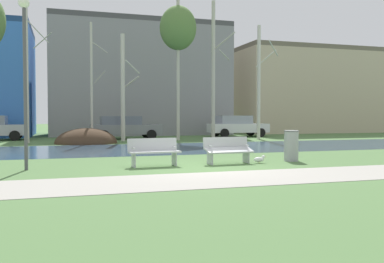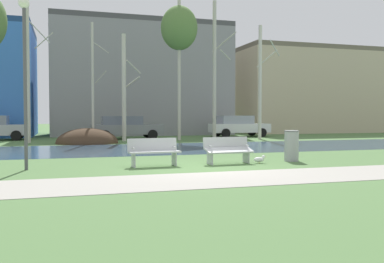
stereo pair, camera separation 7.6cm
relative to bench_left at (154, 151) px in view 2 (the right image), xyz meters
name	(u,v)px [view 2 (the right image)]	position (x,y,z in m)	size (l,w,h in m)	color
ground_plane	(142,145)	(1.25, 9.15, -0.47)	(120.00, 120.00, 0.00)	#4C703D
paved_path_strip	(228,179)	(1.25, -3.13, -0.47)	(60.00, 2.51, 0.01)	#9E998E
river_band	(150,149)	(1.25, 6.83, -0.47)	(80.00, 6.97, 0.01)	#2D475B
soil_mound	(87,143)	(-1.43, 11.63, -0.47)	(3.47, 2.85, 1.74)	#423021
bench_left	(154,151)	(0.00, 0.00, 0.00)	(1.63, 0.66, 0.87)	#B2B5B7
bench_right	(228,149)	(2.48, 0.00, 0.00)	(1.63, 0.65, 0.87)	#B2B5B7
trash_bin	(291,145)	(4.88, 0.08, 0.08)	(0.52, 0.52, 1.07)	#999B9E
seagull	(260,159)	(3.52, -0.22, -0.34)	(0.45, 0.17, 0.26)	white
streetlamp	(25,54)	(-3.74, 0.18, 2.89)	(0.32, 0.32, 4.98)	#4C4C51
birch_left	(29,63)	(-4.56, 12.99, 4.13)	(1.48, 2.59, 9.04)	beige
birch_center_left	(93,82)	(-1.03, 12.44, 3.08)	(1.02, 1.72, 6.99)	#BCB7A8
birch_center	(124,87)	(0.90, 13.21, 2.85)	(1.18, 2.03, 6.56)	beige
birch_center_right	(179,29)	(4.39, 13.24, 6.60)	(2.34, 2.34, 9.15)	#BCB7A8
birch_right	(215,70)	(6.68, 12.87, 4.07)	(1.59, 2.53, 8.92)	#BCB7A8
birch_far_right	(261,81)	(9.82, 12.65, 3.40)	(1.49, 2.57, 7.52)	beige
parked_sedan_second_grey	(126,127)	(1.28, 15.40, 0.33)	(4.64, 2.02, 1.53)	slate
parked_hatch_third_white	(238,126)	(9.70, 16.14, 0.34)	(4.34, 2.00, 1.57)	silver
building_grey_warehouse	(140,80)	(3.48, 22.54, 4.11)	(14.31, 7.17, 9.17)	gray
building_beige_block	(322,92)	(21.61, 23.23, 3.43)	(17.97, 8.50, 7.80)	#BCAD8E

